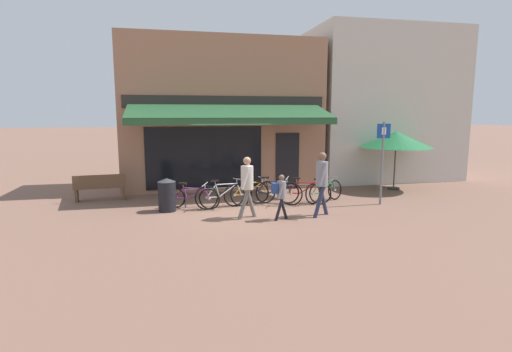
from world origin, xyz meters
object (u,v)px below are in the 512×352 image
object	(u,v)px
pedestrian_second_adult	(322,177)
parking_sign	(383,155)
bicycle_black	(274,192)
cafe_parasol	(396,140)
bicycle_green	(324,191)
pedestrian_child	(280,192)
pedestrian_adult	(247,180)
bicycle_silver	(224,195)
park_bench	(100,187)
bicycle_orange	(250,193)
litter_bin	(167,195)
bicycle_red	(304,192)
bicycle_purple	(192,197)

from	to	relation	value
pedestrian_second_adult	parking_sign	bearing A→B (deg)	11.17
bicycle_black	cafe_parasol	xyz separation A→B (m)	(5.09, 1.55, 1.46)
bicycle_green	pedestrian_child	bearing A→B (deg)	-163.04
pedestrian_adult	bicycle_black	bearing A→B (deg)	50.28
bicycle_silver	pedestrian_child	world-z (taller)	pedestrian_child
pedestrian_second_adult	park_bench	xyz separation A→B (m)	(-6.28, 3.40, -0.63)
bicycle_orange	litter_bin	size ratio (longest dim) A/B	1.80
bicycle_silver	pedestrian_second_adult	world-z (taller)	pedestrian_second_adult
cafe_parasol	park_bench	bearing A→B (deg)	178.74
bicycle_red	parking_sign	size ratio (longest dim) A/B	0.64
pedestrian_second_adult	cafe_parasol	xyz separation A→B (m)	(4.17, 3.17, 0.76)
pedestrian_child	pedestrian_second_adult	xyz separation A→B (m)	(1.22, 0.14, 0.33)
bicycle_green	parking_sign	size ratio (longest dim) A/B	0.61
pedestrian_child	pedestrian_second_adult	size ratio (longest dim) A/B	0.69
bicycle_red	park_bench	size ratio (longest dim) A/B	1.00
pedestrian_child	cafe_parasol	xyz separation A→B (m)	(5.38, 3.31, 1.09)
bicycle_silver	park_bench	xyz separation A→B (m)	(-3.79, 1.84, 0.07)
bicycle_orange	cafe_parasol	xyz separation A→B (m)	(5.80, 1.39, 1.48)
bicycle_red	cafe_parasol	size ratio (longest dim) A/B	0.62
bicycle_purple	bicycle_red	distance (m)	3.48
bicycle_purple	bicycle_silver	size ratio (longest dim) A/B	0.89
bicycle_silver	park_bench	world-z (taller)	bicycle_silver
bicycle_silver	litter_bin	size ratio (longest dim) A/B	1.87
bicycle_red	parking_sign	xyz separation A→B (m)	(2.32, -0.57, 1.19)
bicycle_purple	bicycle_orange	bearing A→B (deg)	28.99
bicycle_silver	pedestrian_adult	world-z (taller)	pedestrian_adult
pedestrian_adult	cafe_parasol	xyz separation A→B (m)	(6.20, 2.93, 0.83)
litter_bin	park_bench	distance (m)	2.85
bicycle_orange	bicycle_black	bearing A→B (deg)	-25.33
bicycle_silver	litter_bin	bearing A→B (deg)	168.54
bicycle_green	litter_bin	bearing A→B (deg)	156.51
pedestrian_child	bicycle_silver	bearing A→B (deg)	124.77
bicycle_orange	pedestrian_second_adult	world-z (taller)	pedestrian_second_adult
bicycle_purple	pedestrian_second_adult	xyz separation A→B (m)	(3.44, -1.62, 0.75)
bicycle_purple	bicycle_green	size ratio (longest dim) A/B	1.02
parking_sign	park_bench	distance (m)	9.04
bicycle_silver	cafe_parasol	distance (m)	7.00
litter_bin	bicycle_black	bearing A→B (deg)	2.22
pedestrian_child	park_bench	bearing A→B (deg)	143.19
litter_bin	park_bench	world-z (taller)	litter_bin
bicycle_orange	cafe_parasol	distance (m)	6.15
bicycle_green	parking_sign	xyz separation A→B (m)	(1.59, -0.73, 1.21)
pedestrian_adult	bicycle_red	bearing A→B (deg)	31.08
pedestrian_adult	bicycle_purple	bearing A→B (deg)	134.94
pedestrian_adult	parking_sign	distance (m)	4.48
bicycle_purple	parking_sign	xyz separation A→B (m)	(5.80, -0.65, 1.21)
bicycle_black	litter_bin	distance (m)	3.24
bicycle_green	pedestrian_child	xyz separation A→B (m)	(-1.99, -1.84, 0.41)
bicycle_purple	bicycle_green	distance (m)	4.21
bicycle_silver	bicycle_red	bearing A→B (deg)	-14.51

